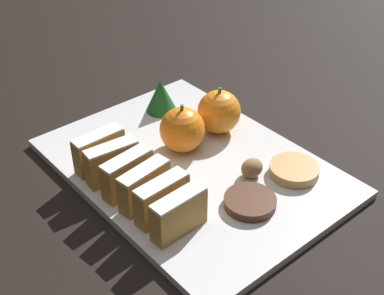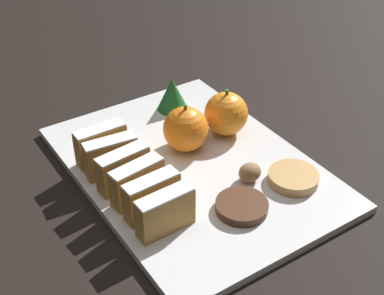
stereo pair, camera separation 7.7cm
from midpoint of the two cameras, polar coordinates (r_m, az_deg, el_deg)
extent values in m
plane|color=black|center=(0.79, -2.77, -2.58)|extent=(6.00, 6.00, 0.00)
cube|color=silver|center=(0.79, -2.78, -2.23)|extent=(0.31, 0.43, 0.01)
cube|color=#B28442|center=(0.66, -4.76, -7.31)|extent=(0.08, 0.03, 0.05)
cube|color=white|center=(0.64, -4.88, -5.47)|extent=(0.07, 0.03, 0.00)
cube|color=#B28442|center=(0.68, -6.44, -5.72)|extent=(0.08, 0.03, 0.05)
cube|color=white|center=(0.67, -6.59, -3.89)|extent=(0.08, 0.03, 0.00)
cube|color=#B28442|center=(0.71, -8.20, -4.32)|extent=(0.08, 0.03, 0.05)
cube|color=white|center=(0.69, -8.39, -2.52)|extent=(0.08, 0.03, 0.00)
cube|color=#B28442|center=(0.73, -9.89, -3.03)|extent=(0.08, 0.03, 0.05)
cube|color=white|center=(0.71, -10.12, -1.26)|extent=(0.08, 0.03, 0.00)
cube|color=#B28442|center=(0.75, -11.38, -1.77)|extent=(0.08, 0.03, 0.05)
cube|color=white|center=(0.74, -11.63, -0.03)|extent=(0.08, 0.03, 0.00)
cube|color=#B28442|center=(0.78, -12.63, -0.54)|extent=(0.08, 0.02, 0.05)
cube|color=white|center=(0.77, -12.90, 1.17)|extent=(0.07, 0.02, 0.00)
sphere|color=orange|center=(0.80, -3.80, 1.83)|extent=(0.07, 0.07, 0.07)
cylinder|color=#38702D|center=(0.78, -3.91, 4.12)|extent=(0.00, 0.01, 0.01)
sphere|color=orange|center=(0.84, 0.29, 3.75)|extent=(0.07, 0.07, 0.07)
cylinder|color=#38702D|center=(0.82, 0.30, 5.98)|extent=(0.01, 0.01, 0.01)
ellipsoid|color=#8E6B47|center=(0.75, 3.54, -2.30)|extent=(0.03, 0.03, 0.03)
cylinder|color=#472819|center=(0.71, 3.24, -5.88)|extent=(0.07, 0.07, 0.01)
cylinder|color=tan|center=(0.77, 8.06, -2.49)|extent=(0.07, 0.07, 0.01)
cone|color=#195623|center=(0.90, -5.79, 5.46)|extent=(0.05, 0.05, 0.06)
camera|label=1|loc=(0.04, -92.86, -2.04)|focal=50.00mm
camera|label=2|loc=(0.04, 87.14, 2.04)|focal=50.00mm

